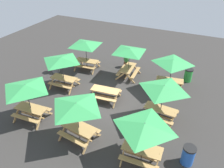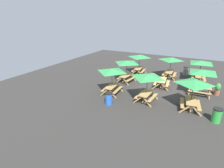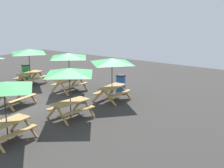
{
  "view_description": "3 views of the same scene",
  "coord_description": "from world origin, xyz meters",
  "px_view_note": "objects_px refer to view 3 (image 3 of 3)",
  "views": [
    {
      "loc": [
        -4.95,
        9.91,
        8.46
      ],
      "look_at": [
        0.03,
        -0.79,
        0.9
      ],
      "focal_mm": 35.0,
      "sensor_mm": 36.0,
      "label": 1
    },
    {
      "loc": [
        -15.97,
        -3.39,
        6.42
      ],
      "look_at": [
        -3.36,
        3.31,
        0.9
      ],
      "focal_mm": 28.0,
      "sensor_mm": 36.0,
      "label": 2
    },
    {
      "loc": [
        9.78,
        12.73,
        4.93
      ],
      "look_at": [
        -3.36,
        3.31,
        0.9
      ],
      "focal_mm": 50.0,
      "sensor_mm": 36.0,
      "label": 3
    }
  ],
  "objects_px": {
    "picnic_table_0": "(15,94)",
    "picnic_table_2": "(112,64)",
    "picnic_table_1": "(69,75)",
    "picnic_table_5": "(69,58)",
    "picnic_table_7": "(4,90)",
    "trash_bin_blue": "(121,82)",
    "picnic_table_6": "(29,54)",
    "trash_bin_green": "(26,71)"
  },
  "relations": [
    {
      "from": "picnic_table_0",
      "to": "picnic_table_2",
      "type": "relative_size",
      "value": 0.83
    },
    {
      "from": "picnic_table_0",
      "to": "picnic_table_1",
      "type": "height_order",
      "value": "picnic_table_1"
    },
    {
      "from": "picnic_table_5",
      "to": "picnic_table_7",
      "type": "distance_m",
      "value": 7.27
    },
    {
      "from": "picnic_table_1",
      "to": "picnic_table_5",
      "type": "bearing_deg",
      "value": -129.23
    },
    {
      "from": "picnic_table_7",
      "to": "trash_bin_blue",
      "type": "bearing_deg",
      "value": -179.85
    },
    {
      "from": "picnic_table_1",
      "to": "picnic_table_5",
      "type": "height_order",
      "value": "same"
    },
    {
      "from": "picnic_table_2",
      "to": "picnic_table_6",
      "type": "xyz_separation_m",
      "value": [
        0.17,
        -6.42,
        0.0
      ]
    },
    {
      "from": "trash_bin_green",
      "to": "picnic_table_2",
      "type": "bearing_deg",
      "value": 84.11
    },
    {
      "from": "trash_bin_green",
      "to": "picnic_table_7",
      "type": "bearing_deg",
      "value": 47.09
    },
    {
      "from": "picnic_table_1",
      "to": "picnic_table_0",
      "type": "bearing_deg",
      "value": -78.16
    },
    {
      "from": "picnic_table_6",
      "to": "trash_bin_green",
      "type": "relative_size",
      "value": 2.38
    },
    {
      "from": "picnic_table_1",
      "to": "picnic_table_2",
      "type": "relative_size",
      "value": 1.0
    },
    {
      "from": "picnic_table_1",
      "to": "trash_bin_green",
      "type": "xyz_separation_m",
      "value": [
        -4.13,
        -8.14,
        -1.49
      ]
    },
    {
      "from": "picnic_table_7",
      "to": "trash_bin_green",
      "type": "height_order",
      "value": "picnic_table_7"
    },
    {
      "from": "picnic_table_1",
      "to": "trash_bin_blue",
      "type": "xyz_separation_m",
      "value": [
        -5.24,
        -0.79,
        -1.49
      ]
    },
    {
      "from": "picnic_table_6",
      "to": "picnic_table_2",
      "type": "bearing_deg",
      "value": 83.43
    },
    {
      "from": "picnic_table_5",
      "to": "trash_bin_blue",
      "type": "height_order",
      "value": "picnic_table_5"
    },
    {
      "from": "picnic_table_1",
      "to": "trash_bin_green",
      "type": "bearing_deg",
      "value": -109.85
    },
    {
      "from": "trash_bin_blue",
      "to": "picnic_table_7",
      "type": "bearing_deg",
      "value": 4.13
    },
    {
      "from": "picnic_table_2",
      "to": "picnic_table_5",
      "type": "relative_size",
      "value": 1.0
    },
    {
      "from": "picnic_table_2",
      "to": "trash_bin_green",
      "type": "xyz_separation_m",
      "value": [
        -0.83,
        -8.09,
        -1.49
      ]
    },
    {
      "from": "picnic_table_1",
      "to": "trash_bin_blue",
      "type": "distance_m",
      "value": 5.5
    },
    {
      "from": "picnic_table_5",
      "to": "picnic_table_7",
      "type": "height_order",
      "value": "same"
    },
    {
      "from": "picnic_table_6",
      "to": "trash_bin_blue",
      "type": "relative_size",
      "value": 2.38
    },
    {
      "from": "picnic_table_0",
      "to": "picnic_table_5",
      "type": "bearing_deg",
      "value": 168.02
    },
    {
      "from": "picnic_table_1",
      "to": "picnic_table_2",
      "type": "xyz_separation_m",
      "value": [
        -3.3,
        -0.05,
        0.0
      ]
    },
    {
      "from": "picnic_table_0",
      "to": "picnic_table_2",
      "type": "height_order",
      "value": "picnic_table_2"
    },
    {
      "from": "picnic_table_2",
      "to": "picnic_table_7",
      "type": "xyz_separation_m",
      "value": [
        6.57,
        -0.13,
        0.0
      ]
    },
    {
      "from": "picnic_table_5",
      "to": "picnic_table_6",
      "type": "height_order",
      "value": "same"
    },
    {
      "from": "picnic_table_1",
      "to": "trash_bin_green",
      "type": "relative_size",
      "value": 2.38
    },
    {
      "from": "picnic_table_1",
      "to": "picnic_table_6",
      "type": "relative_size",
      "value": 1.0
    },
    {
      "from": "picnic_table_0",
      "to": "picnic_table_1",
      "type": "relative_size",
      "value": 0.83
    },
    {
      "from": "picnic_table_5",
      "to": "picnic_table_0",
      "type": "bearing_deg",
      "value": -2.17
    },
    {
      "from": "picnic_table_1",
      "to": "trash_bin_green",
      "type": "height_order",
      "value": "picnic_table_1"
    },
    {
      "from": "trash_bin_blue",
      "to": "trash_bin_green",
      "type": "relative_size",
      "value": 1.0
    },
    {
      "from": "picnic_table_2",
      "to": "picnic_table_5",
      "type": "distance_m",
      "value": 3.15
    },
    {
      "from": "picnic_table_7",
      "to": "picnic_table_5",
      "type": "bearing_deg",
      "value": -159.45
    },
    {
      "from": "picnic_table_6",
      "to": "trash_bin_blue",
      "type": "height_order",
      "value": "picnic_table_6"
    },
    {
      "from": "picnic_table_0",
      "to": "picnic_table_1",
      "type": "distance_m",
      "value": 3.88
    },
    {
      "from": "picnic_table_2",
      "to": "picnic_table_5",
      "type": "height_order",
      "value": "same"
    },
    {
      "from": "picnic_table_0",
      "to": "trash_bin_green",
      "type": "relative_size",
      "value": 1.97
    },
    {
      "from": "picnic_table_0",
      "to": "picnic_table_7",
      "type": "height_order",
      "value": "picnic_table_7"
    }
  ]
}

